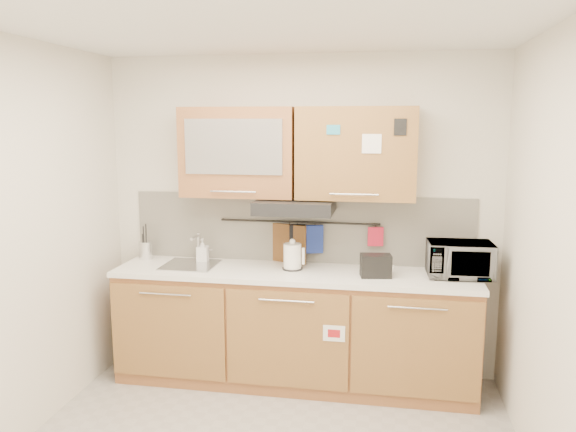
% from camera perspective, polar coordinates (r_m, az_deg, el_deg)
% --- Properties ---
extents(ceiling, '(3.20, 3.20, 0.00)m').
position_cam_1_polar(ceiling, '(3.12, -3.18, 19.36)').
color(ceiling, white).
rests_on(ceiling, wall_back).
extents(wall_back, '(3.20, 0.00, 3.20)m').
position_cam_1_polar(wall_back, '(4.61, 1.23, -0.02)').
color(wall_back, silver).
rests_on(wall_back, ground).
extents(wall_left, '(0.00, 3.00, 3.00)m').
position_cam_1_polar(wall_left, '(3.85, -26.87, -2.98)').
color(wall_left, silver).
rests_on(wall_left, ground).
extents(wall_right, '(0.00, 3.00, 3.00)m').
position_cam_1_polar(wall_right, '(3.22, 26.11, -5.22)').
color(wall_right, silver).
rests_on(wall_right, ground).
extents(base_cabinet, '(2.80, 0.64, 0.88)m').
position_cam_1_polar(base_cabinet, '(4.56, 0.58, -11.82)').
color(base_cabinet, '#A86A3B').
rests_on(base_cabinet, floor).
extents(countertop, '(2.82, 0.62, 0.04)m').
position_cam_1_polar(countertop, '(4.40, 0.58, -5.83)').
color(countertop, white).
rests_on(countertop, base_cabinet).
extents(backsplash, '(2.80, 0.02, 0.56)m').
position_cam_1_polar(backsplash, '(4.62, 1.20, -1.27)').
color(backsplash, silver).
rests_on(backsplash, countertop).
extents(upper_cabinets, '(1.82, 0.37, 0.70)m').
position_cam_1_polar(upper_cabinets, '(4.38, 0.83, 6.45)').
color(upper_cabinets, '#A86A3B').
rests_on(upper_cabinets, wall_back).
extents(range_hood, '(0.60, 0.46, 0.10)m').
position_cam_1_polar(range_hood, '(4.35, 0.73, 1.00)').
color(range_hood, black).
rests_on(range_hood, upper_cabinets).
extents(sink, '(0.42, 0.40, 0.26)m').
position_cam_1_polar(sink, '(4.62, -9.85, -4.91)').
color(sink, silver).
rests_on(sink, countertop).
extents(utensil_rail, '(1.30, 0.02, 0.02)m').
position_cam_1_polar(utensil_rail, '(4.57, 1.13, -0.62)').
color(utensil_rail, black).
rests_on(utensil_rail, backsplash).
extents(utensil_crock, '(0.15, 0.15, 0.30)m').
position_cam_1_polar(utensil_crock, '(4.91, -14.25, -3.34)').
color(utensil_crock, silver).
rests_on(utensil_crock, countertop).
extents(kettle, '(0.18, 0.16, 0.25)m').
position_cam_1_polar(kettle, '(4.41, 0.47, -4.21)').
color(kettle, white).
rests_on(kettle, countertop).
extents(toaster, '(0.24, 0.17, 0.17)m').
position_cam_1_polar(toaster, '(4.26, 8.90, -4.98)').
color(toaster, black).
rests_on(toaster, countertop).
extents(microwave, '(0.49, 0.34, 0.26)m').
position_cam_1_polar(microwave, '(4.39, 17.05, -4.25)').
color(microwave, '#999999').
rests_on(microwave, countertop).
extents(soap_bottle, '(0.09, 0.10, 0.20)m').
position_cam_1_polar(soap_bottle, '(4.70, -8.68, -3.47)').
color(soap_bottle, '#999999').
rests_on(soap_bottle, countertop).
extents(cutting_board, '(0.29, 0.12, 0.37)m').
position_cam_1_polar(cutting_board, '(4.61, 0.12, -3.16)').
color(cutting_board, brown).
rests_on(cutting_board, utensil_rail).
extents(oven_mitt, '(0.14, 0.07, 0.23)m').
position_cam_1_polar(oven_mitt, '(4.57, 2.72, -2.37)').
color(oven_mitt, navy).
rests_on(oven_mitt, utensil_rail).
extents(dark_pouch, '(0.14, 0.06, 0.21)m').
position_cam_1_polar(dark_pouch, '(4.58, 0.95, -2.16)').
color(dark_pouch, black).
rests_on(dark_pouch, utensil_rail).
extents(pot_holder, '(0.12, 0.04, 0.15)m').
position_cam_1_polar(pot_holder, '(4.52, 8.88, -2.08)').
color(pot_holder, red).
rests_on(pot_holder, utensil_rail).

